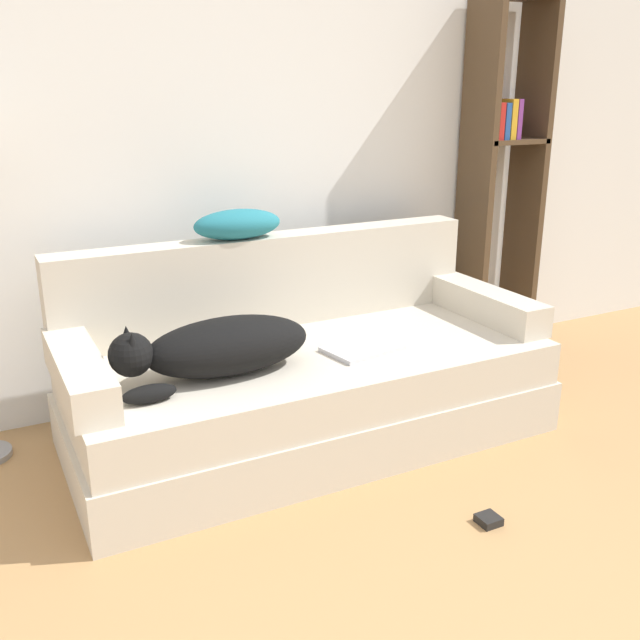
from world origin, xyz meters
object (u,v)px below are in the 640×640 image
throw_pillow (238,224)px  bookshelf (502,166)px  couch (309,394)px  dog (218,347)px  laptop (362,349)px  power_adapter (489,520)px

throw_pillow → bookshelf: bearing=4.7°
couch → throw_pillow: 0.76m
dog → throw_pillow: size_ratio=1.96×
couch → throw_pillow: size_ratio=5.11×
laptop → bookshelf: bookshelf is taller
couch → laptop: bearing=-32.7°
couch → power_adapter: (0.25, -0.83, -0.18)m
couch → dog: dog is taller
couch → laptop: size_ratio=6.02×
couch → bookshelf: (1.35, 0.48, 0.81)m
laptop → throw_pillow: (-0.33, 0.47, 0.45)m
power_adapter → laptop: bearing=95.8°
couch → laptop: (0.18, -0.11, 0.21)m
throw_pillow → bookshelf: 1.51m
dog → bookshelf: bookshelf is taller
dog → throw_pillow: throw_pillow is taller
throw_pillow → power_adapter: throw_pillow is taller
throw_pillow → power_adapter: 1.51m
laptop → throw_pillow: 0.73m
laptop → throw_pillow: bearing=115.0°
laptop → throw_pillow: size_ratio=0.85×
dog → throw_pillow: bearing=59.6°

